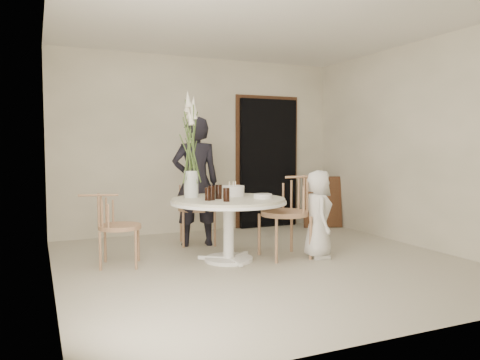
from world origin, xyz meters
name	(u,v)px	position (x,y,z in m)	size (l,w,h in m)	color
ground	(265,263)	(0.00, 0.00, 0.00)	(4.50, 4.50, 0.00)	#BDB4A1
room_shell	(266,120)	(0.00, 0.00, 1.62)	(4.50, 4.50, 4.50)	white
doorway	(268,163)	(1.15, 2.19, 1.05)	(1.00, 0.10, 2.10)	black
door_trim	(267,160)	(1.15, 2.23, 1.11)	(1.12, 0.03, 2.22)	#56361D
table	(229,208)	(-0.35, 0.25, 0.62)	(1.33, 1.33, 0.73)	white
picture_frame	(322,202)	(1.94, 1.77, 0.42)	(0.63, 0.04, 0.84)	#56361D
chair_far	(196,200)	(-0.35, 1.43, 0.59)	(0.57, 0.60, 0.90)	tan
chair_right	(295,204)	(0.47, 0.15, 0.64)	(0.60, 0.56, 0.98)	tan
chair_left	(109,219)	(-1.65, 0.56, 0.52)	(0.55, 0.53, 0.81)	tan
girl	(196,182)	(-0.42, 1.23, 0.86)	(0.62, 0.41, 1.71)	black
boy	(318,214)	(0.68, -0.03, 0.52)	(0.51, 0.33, 1.05)	white
birthday_cake	(233,191)	(-0.21, 0.44, 0.79)	(0.26, 0.26, 0.18)	white
cola_tumbler_a	(208,194)	(-0.65, 0.12, 0.80)	(0.07, 0.07, 0.15)	black
cola_tumbler_b	(226,195)	(-0.50, -0.05, 0.80)	(0.07, 0.07, 0.15)	black
cola_tumbler_c	(212,193)	(-0.59, 0.15, 0.81)	(0.08, 0.08, 0.16)	black
cola_tumbler_d	(219,192)	(-0.48, 0.24, 0.81)	(0.08, 0.08, 0.16)	black
plate_stack	(263,196)	(0.01, 0.08, 0.76)	(0.21, 0.21, 0.05)	white
flower_vase	(191,147)	(-0.72, 0.51, 1.32)	(0.17, 0.17, 1.24)	silver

